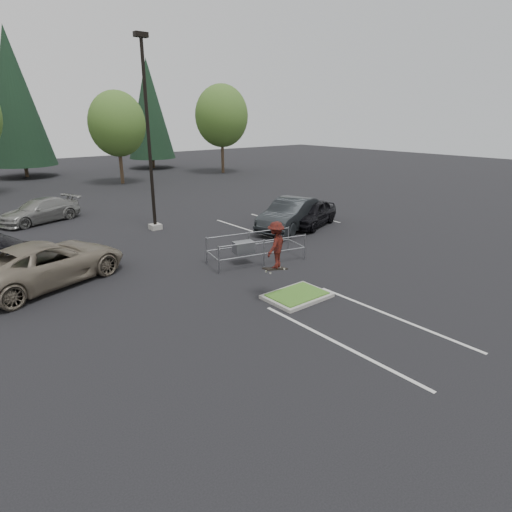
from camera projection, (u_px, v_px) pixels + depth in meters
ground at (297, 298)px, 15.23m from camera, size 120.00×120.00×0.00m
grass_median at (297, 296)px, 15.21m from camera, size 2.20×1.60×0.16m
stall_lines at (179, 263)px, 18.85m from camera, size 22.62×17.60×0.01m
light_pole at (149, 147)px, 22.94m from camera, size 0.70×0.60×10.12m
decid_c at (117, 126)px, 39.14m from camera, size 5.12×5.12×8.38m
decid_d at (221, 118)px, 46.50m from camera, size 5.76×5.76×9.43m
conif_b at (14, 98)px, 42.58m from camera, size 6.38×6.38×14.50m
conif_c at (149, 109)px, 50.56m from camera, size 5.50×5.50×12.50m
cart_corral at (247, 247)px, 18.58m from camera, size 4.41×2.38×1.19m
skateboarder at (276, 245)px, 14.50m from camera, size 1.20×0.98×1.79m
car_l_tan at (46, 263)px, 16.22m from camera, size 6.54×4.46×1.66m
car_r_charc at (291, 214)px, 24.13m from camera, size 5.59×3.56×1.74m
car_r_black at (311, 213)px, 24.95m from camera, size 4.75×3.17×1.50m
car_far_silver at (41, 211)px, 25.85m from camera, size 5.21×3.43×1.40m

